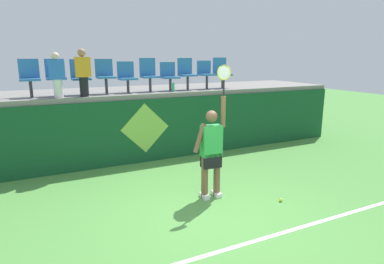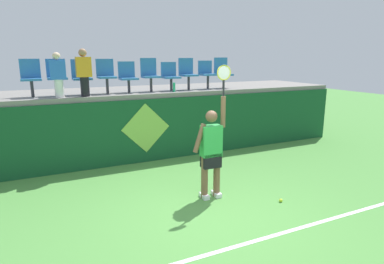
% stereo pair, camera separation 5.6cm
% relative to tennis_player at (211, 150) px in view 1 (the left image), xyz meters
% --- Properties ---
extents(ground_plane, '(40.00, 40.00, 0.00)m').
position_rel_tennis_player_xyz_m(ground_plane, '(-0.36, -0.76, -0.95)').
color(ground_plane, '#519342').
extents(court_back_wall, '(12.30, 0.20, 1.63)m').
position_rel_tennis_player_xyz_m(court_back_wall, '(-0.36, 2.74, -0.14)').
color(court_back_wall, '#144C28').
rests_on(court_back_wall, ground_plane).
extents(spectator_platform, '(12.30, 2.51, 0.12)m').
position_rel_tennis_player_xyz_m(spectator_platform, '(-0.36, 3.94, 0.73)').
color(spectator_platform, gray).
rests_on(spectator_platform, court_back_wall).
extents(court_baseline_stripe, '(11.07, 0.08, 0.01)m').
position_rel_tennis_player_xyz_m(court_baseline_stripe, '(-0.36, -1.67, -0.95)').
color(court_baseline_stripe, white).
rests_on(court_baseline_stripe, ground_plane).
extents(tennis_player, '(0.75, 0.28, 2.52)m').
position_rel_tennis_player_xyz_m(tennis_player, '(0.00, 0.00, 0.00)').
color(tennis_player, white).
rests_on(tennis_player, ground_plane).
extents(tennis_ball, '(0.07, 0.07, 0.07)m').
position_rel_tennis_player_xyz_m(tennis_ball, '(1.08, -0.78, -0.92)').
color(tennis_ball, '#D1E533').
rests_on(tennis_ball, ground_plane).
extents(water_bottle, '(0.07, 0.07, 0.24)m').
position_rel_tennis_player_xyz_m(water_bottle, '(0.47, 2.93, 0.91)').
color(water_bottle, '#26B272').
rests_on(water_bottle, spectator_platform).
extents(stadium_chair_0, '(0.44, 0.42, 0.87)m').
position_rel_tennis_player_xyz_m(stadium_chair_0, '(-2.94, 3.35, 1.28)').
color(stadium_chair_0, '#38383D').
rests_on(stadium_chair_0, spectator_platform).
extents(stadium_chair_1, '(0.44, 0.42, 0.87)m').
position_rel_tennis_player_xyz_m(stadium_chair_1, '(-2.38, 3.35, 1.28)').
color(stadium_chair_1, '#38383D').
rests_on(stadium_chair_1, spectator_platform).
extents(stadium_chair_2, '(0.44, 0.42, 0.86)m').
position_rel_tennis_player_xyz_m(stadium_chair_2, '(-1.82, 3.35, 1.26)').
color(stadium_chair_2, '#38383D').
rests_on(stadium_chair_2, spectator_platform).
extents(stadium_chair_3, '(0.44, 0.42, 0.86)m').
position_rel_tennis_player_xyz_m(stadium_chair_3, '(-1.22, 3.35, 1.28)').
color(stadium_chair_3, '#38383D').
rests_on(stadium_chair_3, spectator_platform).
extents(stadium_chair_4, '(0.44, 0.42, 0.80)m').
position_rel_tennis_player_xyz_m(stadium_chair_4, '(-0.66, 3.35, 1.23)').
color(stadium_chair_4, '#38383D').
rests_on(stadium_chair_4, spectator_platform).
extents(stadium_chair_5, '(0.44, 0.42, 0.88)m').
position_rel_tennis_player_xyz_m(stadium_chair_5, '(-0.05, 3.35, 1.27)').
color(stadium_chair_5, '#38383D').
rests_on(stadium_chair_5, spectator_platform).
extents(stadium_chair_6, '(0.44, 0.42, 0.77)m').
position_rel_tennis_player_xyz_m(stadium_chair_6, '(0.53, 3.34, 1.22)').
color(stadium_chair_6, '#38383D').
rests_on(stadium_chair_6, spectator_platform).
extents(stadium_chair_7, '(0.44, 0.42, 0.88)m').
position_rel_tennis_player_xyz_m(stadium_chair_7, '(1.06, 3.35, 1.28)').
color(stadium_chair_7, '#38383D').
rests_on(stadium_chair_7, spectator_platform).
extents(stadium_chair_8, '(0.44, 0.42, 0.81)m').
position_rel_tennis_player_xyz_m(stadium_chair_8, '(1.68, 3.34, 1.26)').
color(stadium_chair_8, '#38383D').
rests_on(stadium_chair_8, spectator_platform).
extents(stadium_chair_9, '(0.44, 0.42, 0.89)m').
position_rel_tennis_player_xyz_m(stadium_chair_9, '(2.21, 3.35, 1.28)').
color(stadium_chair_9, '#38383D').
rests_on(stadium_chair_9, spectator_platform).
extents(spectator_0, '(0.34, 0.20, 1.02)m').
position_rel_tennis_player_xyz_m(spectator_0, '(-2.38, 2.94, 1.32)').
color(spectator_0, white).
rests_on(spectator_0, spectator_platform).
extents(spectator_1, '(0.34, 0.20, 1.10)m').
position_rel_tennis_player_xyz_m(spectator_1, '(-1.82, 2.88, 1.37)').
color(spectator_1, black).
rests_on(spectator_1, spectator_platform).
extents(wall_signage_mount, '(1.27, 0.01, 1.53)m').
position_rel_tennis_player_xyz_m(wall_signage_mount, '(-0.44, 2.63, -0.95)').
color(wall_signage_mount, '#144C28').
rests_on(wall_signage_mount, ground_plane).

